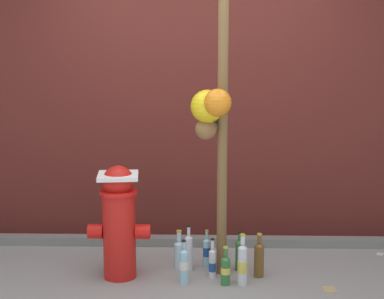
{
  "coord_description": "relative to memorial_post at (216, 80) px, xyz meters",
  "views": [
    {
      "loc": [
        0.12,
        -3.86,
        1.77
      ],
      "look_at": [
        0.01,
        0.54,
        1.0
      ],
      "focal_mm": 54.37,
      "sensor_mm": 36.0,
      "label": 1
    }
  ],
  "objects": [
    {
      "name": "bottle_3",
      "position": [
        -0.29,
        0.11,
        -1.4
      ],
      "size": [
        0.08,
        0.08,
        0.32
      ],
      "color": "#B2DBEA",
      "rests_on": "ground_plane"
    },
    {
      "name": "bottle_8",
      "position": [
        -0.02,
        -0.08,
        -1.41
      ],
      "size": [
        0.06,
        0.06,
        0.32
      ],
      "color": "silver",
      "rests_on": "ground_plane"
    },
    {
      "name": "building_wall",
      "position": [
        -0.19,
        1.03,
        0.11
      ],
      "size": [
        10.0,
        0.2,
        3.29
      ],
      "color": "#561E19",
      "rests_on": "ground_plane"
    },
    {
      "name": "litter_3",
      "position": [
        1.45,
        0.47,
        -1.53
      ],
      "size": [
        0.08,
        0.09,
        0.01
      ],
      "primitive_type": "cube",
      "rotation": [
        0.0,
        0.0,
        1.15
      ],
      "color": "silver",
      "rests_on": "ground_plane"
    },
    {
      "name": "bottle_6",
      "position": [
        -0.06,
        0.15,
        -1.4
      ],
      "size": [
        0.06,
        0.06,
        0.31
      ],
      "color": "#93CCE0",
      "rests_on": "ground_plane"
    },
    {
      "name": "bottle_9",
      "position": [
        -0.21,
        0.06,
        -1.37
      ],
      "size": [
        0.06,
        0.06,
        0.37
      ],
      "color": "silver",
      "rests_on": "ground_plane"
    },
    {
      "name": "bottle_2",
      "position": [
        0.35,
        -0.06,
        -1.38
      ],
      "size": [
        0.08,
        0.08,
        0.35
      ],
      "color": "brown",
      "rests_on": "ground_plane"
    },
    {
      "name": "memorial_post",
      "position": [
        0.0,
        0.0,
        0.0
      ],
      "size": [
        0.46,
        0.45,
        2.74
      ],
      "color": "brown",
      "rests_on": "ground_plane"
    },
    {
      "name": "bottle_4",
      "position": [
        -0.23,
        -0.2,
        -1.39
      ],
      "size": [
        0.07,
        0.07,
        0.34
      ],
      "color": "#93CCE0",
      "rests_on": "ground_plane"
    },
    {
      "name": "bottle_7",
      "position": [
        0.2,
        0.07,
        -1.39
      ],
      "size": [
        0.06,
        0.06,
        0.32
      ],
      "color": "#337038",
      "rests_on": "ground_plane"
    },
    {
      "name": "curb_strip",
      "position": [
        -0.19,
        0.66,
        -1.49
      ],
      "size": [
        8.0,
        0.12,
        0.08
      ],
      "primitive_type": "cube",
      "color": "slate",
      "rests_on": "ground_plane"
    },
    {
      "name": "bottle_5",
      "position": [
        0.21,
        -0.22,
        -1.37
      ],
      "size": [
        0.07,
        0.07,
        0.4
      ],
      "color": "silver",
      "rests_on": "ground_plane"
    },
    {
      "name": "bottle_0",
      "position": [
        0.06,
        0.1,
        -1.37
      ],
      "size": [
        0.08,
        0.08,
        0.41
      ],
      "color": "brown",
      "rests_on": "ground_plane"
    },
    {
      "name": "fire_hydrant",
      "position": [
        -0.74,
        -0.09,
        -1.07
      ],
      "size": [
        0.48,
        0.34,
        0.89
      ],
      "color": "red",
      "rests_on": "ground_plane"
    },
    {
      "name": "litter_1",
      "position": [
        0.85,
        -0.3,
        -1.53
      ],
      "size": [
        0.11,
        0.13,
        0.01
      ],
      "primitive_type": "cube",
      "rotation": [
        0.0,
        0.0,
        1.67
      ],
      "color": "tan",
      "rests_on": "ground_plane"
    },
    {
      "name": "bottle_1",
      "position": [
        0.08,
        -0.22,
        -1.41
      ],
      "size": [
        0.07,
        0.07,
        0.3
      ],
      "color": "#337038",
      "rests_on": "ground_plane"
    }
  ]
}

